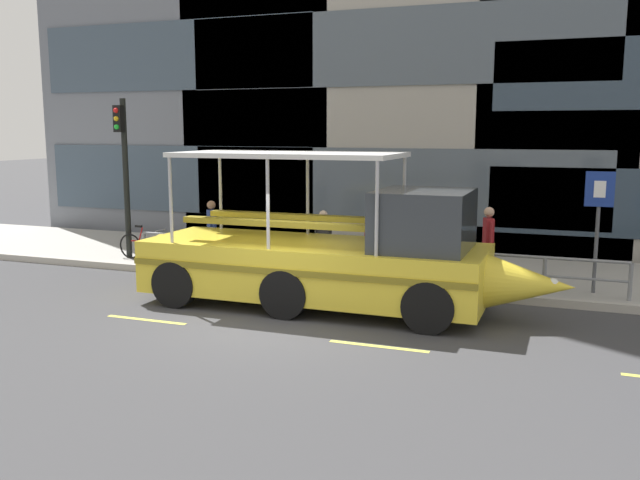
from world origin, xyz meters
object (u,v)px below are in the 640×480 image
object	(u,v)px
parking_sign	(598,211)
pedestrian_near_stern	(212,225)
pedestrian_mid_left	(373,231)
pedestrian_mid_right	(323,234)
duck_tour_boat	(337,258)
traffic_light_pole	(124,163)
leaned_bicycle	(146,246)
pedestrian_near_bow	(488,236)

from	to	relation	value
parking_sign	pedestrian_near_stern	xyz separation A→B (m)	(-9.64, 0.15, -0.80)
pedestrian_mid_left	pedestrian_mid_right	bearing A→B (deg)	-149.37
duck_tour_boat	pedestrian_near_stern	bearing A→B (deg)	148.94
traffic_light_pole	pedestrian_mid_right	xyz separation A→B (m)	(5.72, 0.40, -1.73)
pedestrian_mid_right	pedestrian_near_stern	world-z (taller)	pedestrian_near_stern
pedestrian_mid_right	leaned_bicycle	bearing A→B (deg)	-174.88
traffic_light_pole	pedestrian_near_bow	size ratio (longest dim) A/B	2.49
leaned_bicycle	pedestrian_mid_left	size ratio (longest dim) A/B	1.07
duck_tour_boat	traffic_light_pole	bearing A→B (deg)	160.70
leaned_bicycle	pedestrian_mid_left	world-z (taller)	pedestrian_mid_left
parking_sign	pedestrian_near_bow	size ratio (longest dim) A/B	1.51
traffic_light_pole	pedestrian_mid_left	xyz separation A→B (m)	(6.84, 1.06, -1.68)
pedestrian_mid_left	pedestrian_near_stern	xyz separation A→B (m)	(-4.28, -0.81, 0.04)
pedestrian_mid_left	traffic_light_pole	bearing A→B (deg)	-171.18
pedestrian_near_stern	pedestrian_near_bow	bearing A→B (deg)	2.41
traffic_light_pole	leaned_bicycle	world-z (taller)	traffic_light_pole
pedestrian_mid_left	pedestrian_mid_right	world-z (taller)	pedestrian_mid_left
leaned_bicycle	pedestrian_mid_right	bearing A→B (deg)	5.12
pedestrian_mid_right	pedestrian_near_stern	distance (m)	3.16
pedestrian_mid_left	pedestrian_near_stern	bearing A→B (deg)	-169.25
duck_tour_boat	pedestrian_near_bow	distance (m)	4.09
leaned_bicycle	pedestrian_near_bow	xyz separation A→B (m)	(9.18, 0.61, 0.69)
pedestrian_near_bow	pedestrian_near_stern	world-z (taller)	pedestrian_near_bow
leaned_bicycle	duck_tour_boat	bearing A→B (deg)	-20.63
pedestrian_mid_left	parking_sign	bearing A→B (deg)	-10.20
parking_sign	pedestrian_near_stern	distance (m)	9.67
pedestrian_near_bow	duck_tour_boat	bearing A→B (deg)	-131.89
traffic_light_pole	leaned_bicycle	xyz separation A→B (m)	(0.65, -0.06, -2.28)
duck_tour_boat	pedestrian_mid_left	size ratio (longest dim) A/B	5.58
traffic_light_pole	duck_tour_boat	bearing A→B (deg)	-19.30
pedestrian_near_bow	pedestrian_mid_left	xyz separation A→B (m)	(-2.99, 0.51, -0.09)
parking_sign	pedestrian_near_stern	bearing A→B (deg)	179.10
leaned_bicycle	duck_tour_boat	xyz separation A→B (m)	(6.45, -2.43, 0.53)
parking_sign	duck_tour_boat	world-z (taller)	duck_tour_boat
duck_tour_boat	parking_sign	bearing A→B (deg)	26.88
parking_sign	duck_tour_boat	bearing A→B (deg)	-153.12
leaned_bicycle	pedestrian_near_bow	world-z (taller)	pedestrian_near_bow
duck_tour_boat	pedestrian_near_stern	size ratio (longest dim) A/B	5.38
leaned_bicycle	pedestrian_mid_right	xyz separation A→B (m)	(5.07, 0.45, 0.55)
pedestrian_near_bow	pedestrian_near_stern	distance (m)	7.28
traffic_light_pole	pedestrian_near_bow	distance (m)	9.97
traffic_light_pole	parking_sign	distance (m)	12.23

